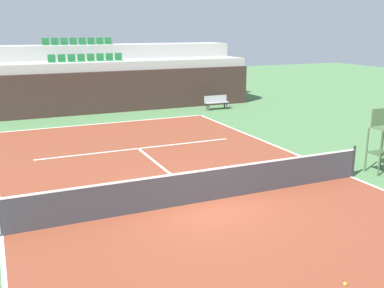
{
  "coord_description": "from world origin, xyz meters",
  "views": [
    {
      "loc": [
        -5.28,
        -10.93,
        4.88
      ],
      "look_at": [
        0.48,
        2.0,
        1.2
      ],
      "focal_mm": 42.06,
      "sensor_mm": 36.0,
      "label": 1
    }
  ],
  "objects_px": {
    "umpire_chair": "(381,139)",
    "tennis_ball_1": "(345,284)",
    "player_bench": "(216,101)",
    "tennis_net": "(205,185)"
  },
  "relations": [
    {
      "from": "umpire_chair",
      "to": "tennis_ball_1",
      "type": "height_order",
      "value": "umpire_chair"
    },
    {
      "from": "tennis_net",
      "to": "player_bench",
      "type": "distance_m",
      "value": 15.09
    },
    {
      "from": "player_bench",
      "to": "tennis_net",
      "type": "bearing_deg",
      "value": -118.23
    },
    {
      "from": "player_bench",
      "to": "tennis_ball_1",
      "type": "bearing_deg",
      "value": -109.59
    },
    {
      "from": "player_bench",
      "to": "tennis_ball_1",
      "type": "relative_size",
      "value": 22.73
    },
    {
      "from": "tennis_net",
      "to": "tennis_ball_1",
      "type": "distance_m",
      "value": 5.1
    },
    {
      "from": "umpire_chair",
      "to": "player_bench",
      "type": "distance_m",
      "value": 13.27
    },
    {
      "from": "umpire_chair",
      "to": "tennis_ball_1",
      "type": "bearing_deg",
      "value": -140.07
    },
    {
      "from": "tennis_net",
      "to": "player_bench",
      "type": "height_order",
      "value": "tennis_net"
    },
    {
      "from": "player_bench",
      "to": "tennis_ball_1",
      "type": "height_order",
      "value": "player_bench"
    }
  ]
}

